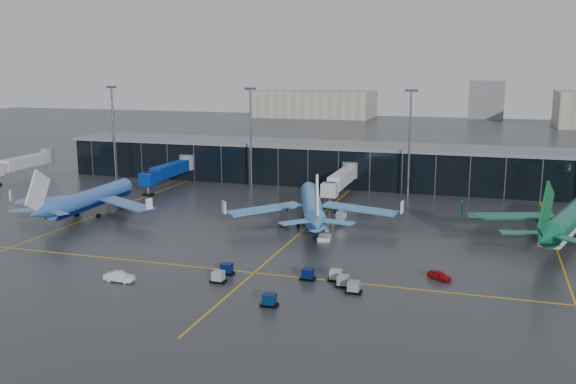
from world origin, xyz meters
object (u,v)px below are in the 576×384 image
(baggage_carts, at_px, (293,281))
(service_van_red, at_px, (440,275))
(airliner_aer_lingus, at_px, (570,206))
(airliner_klm_near, at_px, (312,194))
(service_van_white, at_px, (119,277))
(airliner_arkefly, at_px, (91,188))
(mobile_airstair, at_px, (324,236))

(baggage_carts, xyz_separation_m, service_van_red, (19.72, 9.10, -0.12))
(airliner_aer_lingus, bearing_deg, baggage_carts, -119.87)
(airliner_klm_near, xyz_separation_m, baggage_carts, (7.07, -35.76, -5.42))
(service_van_white, bearing_deg, airliner_aer_lingus, -55.55)
(airliner_klm_near, bearing_deg, airliner_arkefly, 169.79)
(airliner_arkefly, height_order, airliner_aer_lingus, airliner_aer_lingus)
(airliner_arkefly, distance_m, service_van_white, 45.71)
(airliner_arkefly, relative_size, service_van_white, 8.33)
(airliner_aer_lingus, bearing_deg, mobile_airstair, -146.36)
(airliner_klm_near, bearing_deg, airliner_aer_lingus, -15.61)
(service_van_white, bearing_deg, mobile_airstair, -36.06)
(airliner_klm_near, bearing_deg, baggage_carts, -96.73)
(airliner_aer_lingus, distance_m, baggage_carts, 55.19)
(mobile_airstair, height_order, service_van_white, mobile_airstair)
(airliner_aer_lingus, height_order, service_van_white, airliner_aer_lingus)
(baggage_carts, height_order, service_van_white, baggage_carts)
(baggage_carts, bearing_deg, service_van_red, 24.77)
(airliner_klm_near, distance_m, mobile_airstair, 13.12)
(airliner_klm_near, height_order, service_van_white, airliner_klm_near)
(airliner_arkefly, distance_m, airliner_klm_near, 46.58)
(airliner_klm_near, distance_m, baggage_carts, 36.85)
(service_van_red, xyz_separation_m, service_van_white, (-44.38, -14.90, 0.11))
(airliner_aer_lingus, bearing_deg, airliner_arkefly, -158.18)
(airliner_aer_lingus, xyz_separation_m, mobile_airstair, (-41.72, -12.61, -5.71))
(baggage_carts, height_order, service_van_red, baggage_carts)
(baggage_carts, relative_size, service_van_white, 4.85)
(mobile_airstair, distance_m, service_van_red, 26.76)
(baggage_carts, bearing_deg, service_van_white, -166.76)
(airliner_arkefly, distance_m, mobile_airstair, 51.90)
(baggage_carts, distance_m, mobile_airstair, 25.10)
(airliner_klm_near, distance_m, airliner_aer_lingus, 47.06)
(airliner_aer_lingus, relative_size, service_van_white, 9.27)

